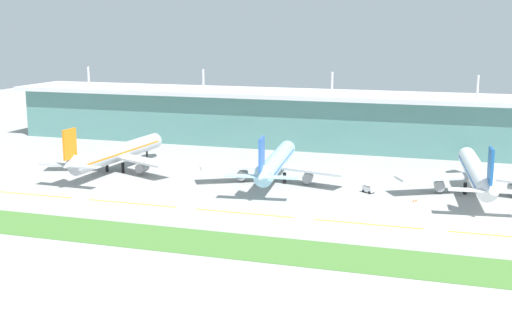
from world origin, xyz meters
The scene contains 14 objects.
ground_plane centered at (0.00, 0.00, 0.00)m, with size 600.00×600.00×0.00m, color #9E9E99.
terminal_building centered at (0.00, 103.06, 11.59)m, with size 288.00×34.00×31.77m.
airliner_near centered at (-62.54, 32.89, 6.45)m, with size 48.76×63.17×18.90m.
airliner_middle centered at (-5.12, 33.94, 6.44)m, with size 48.44×59.67×18.90m.
airliner_far centered at (57.13, 37.97, 6.45)m, with size 48.45×63.29×18.90m.
taxiway_stripe_west centered at (-71.00, -4.59, 0.02)m, with size 28.00×0.70×0.04m, color yellow.
taxiway_stripe_mid_west centered at (-37.00, -4.59, 0.02)m, with size 28.00×0.70×0.04m, color yellow.
taxiway_stripe_centre centered at (-3.00, -4.59, 0.02)m, with size 28.00×0.70×0.04m, color yellow.
taxiway_stripe_mid_east centered at (31.00, -4.59, 0.02)m, with size 28.00×0.70×0.04m, color yellow.
taxiway_stripe_east centered at (65.00, -4.59, 0.02)m, with size 28.00×0.70×0.04m, color yellow.
grass_verge centered at (0.00, -31.66, 0.05)m, with size 300.00×18.00×0.10m, color #477A33.
baggage_cart centered at (26.00, 28.81, 1.26)m, with size 3.99×3.56×2.48m.
safety_cone_left_wingtip centered at (40.15, 22.08, 0.35)m, with size 0.56×0.56×0.70m, color orange.
safety_cone_nose_front centered at (40.79, 23.04, 0.35)m, with size 0.56×0.56×0.70m, color orange.
Camera 1 is at (55.51, -174.94, 50.79)m, focal length 47.98 mm.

